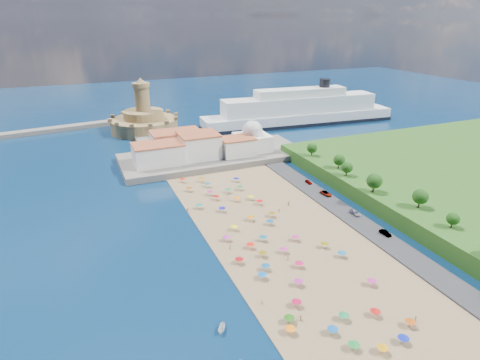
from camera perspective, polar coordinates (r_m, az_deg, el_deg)
name	(u,v)px	position (r m, az deg, el deg)	size (l,w,h in m)	color
ground	(258,230)	(134.07, 2.57, -7.18)	(700.00, 700.00, 0.00)	#071938
terrace	(214,156)	(198.92, -3.76, 3.38)	(90.00, 36.00, 3.00)	#59544C
jetty	(155,143)	(226.11, -12.00, 5.20)	(18.00, 70.00, 2.40)	#59544C
waterfront_buildings	(187,147)	(193.93, -7.52, 4.71)	(57.00, 29.00, 11.00)	silver
domed_building	(252,138)	(201.92, 1.77, 5.93)	(16.00, 16.00, 15.00)	silver
fortress	(144,121)	(253.25, -13.48, 8.19)	(40.00, 40.00, 32.40)	#A38051
cruise_ship	(299,111)	(266.97, 8.45, 9.64)	(130.47, 29.08, 28.24)	black
beach_parasols	(269,241)	(124.10, 4.19, -8.70)	(32.48, 117.75, 2.20)	gray
beachgoers	(263,240)	(126.91, 3.23, -8.45)	(37.87, 84.72, 1.88)	tan
moored_boats	(237,352)	(91.27, -0.46, -23.29)	(4.30, 16.16, 1.66)	white
parked_cars	(340,203)	(154.18, 14.02, -3.15)	(3.12, 50.37, 1.45)	gray
hillside_trees	(393,189)	(149.94, 20.93, -1.20)	(11.87, 107.96, 7.19)	#382314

